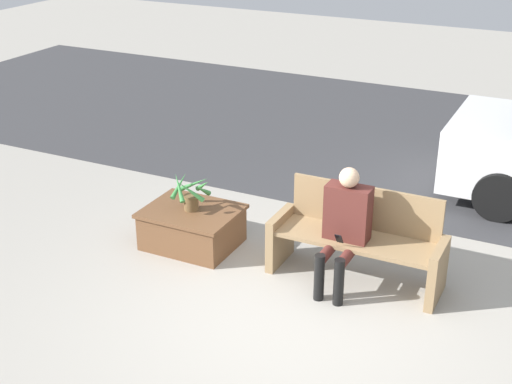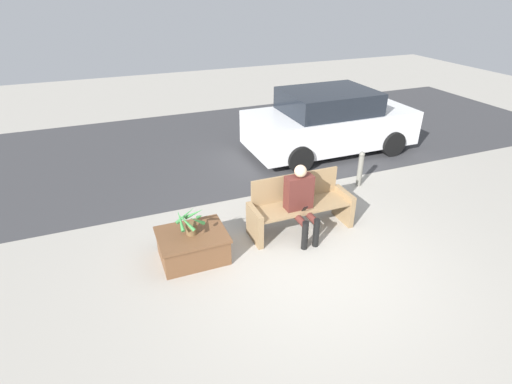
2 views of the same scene
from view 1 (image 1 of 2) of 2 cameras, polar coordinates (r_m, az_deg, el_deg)
name	(u,v)px [view 1 (image 1 of 2)]	position (r m, az deg, el deg)	size (l,w,h in m)	color
ground_plane	(295,317)	(6.90, 3.18, -9.93)	(30.00, 30.00, 0.00)	#9E998E
road_surface	(431,143)	(11.52, 13.81, 3.80)	(20.00, 6.00, 0.01)	#38383A
bench	(358,239)	(7.37, 8.16, -3.75)	(1.78, 0.57, 0.95)	#8C704C
person_seated	(344,223)	(7.12, 7.09, -2.46)	(0.45, 0.63, 1.26)	#51231E
planter_box	(192,226)	(8.05, -5.13, -2.71)	(1.03, 0.83, 0.44)	brown
potted_plant	(191,193)	(7.89, -5.20, -0.11)	(0.45, 0.46, 0.43)	brown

